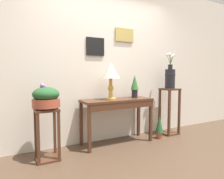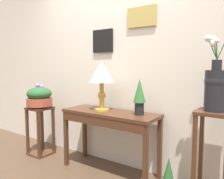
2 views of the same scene
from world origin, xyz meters
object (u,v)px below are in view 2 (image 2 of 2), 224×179
(pedestal_stand_left, at_px, (41,131))
(pedestal_stand_right, at_px, (212,159))
(flower_vase_tall_right, at_px, (216,85))
(table_lamp, at_px, (102,75))
(potted_plant_on_console, at_px, (139,95))
(planter_bowl_wide_left, at_px, (39,97))
(console_table, at_px, (109,121))
(potted_plant_floor, at_px, (168,177))

(pedestal_stand_left, xyz_separation_m, pedestal_stand_right, (2.28, 0.12, 0.09))
(pedestal_stand_left, height_order, pedestal_stand_right, pedestal_stand_right)
(flower_vase_tall_right, bearing_deg, pedestal_stand_right, 43.01)
(table_lamp, distance_m, potted_plant_on_console, 0.53)
(pedestal_stand_left, xyz_separation_m, flower_vase_tall_right, (2.28, 0.11, 0.76))
(pedestal_stand_left, distance_m, planter_bowl_wide_left, 0.49)
(console_table, height_order, potted_plant_on_console, potted_plant_on_console)
(flower_vase_tall_right, bearing_deg, potted_plant_floor, -159.68)
(console_table, relative_size, flower_vase_tall_right, 1.79)
(table_lamp, height_order, potted_plant_on_console, table_lamp)
(console_table, bearing_deg, flower_vase_tall_right, 0.71)
(pedestal_stand_right, bearing_deg, table_lamp, 179.59)
(console_table, distance_m, pedestal_stand_right, 1.16)
(console_table, bearing_deg, pedestal_stand_right, 0.76)
(potted_plant_on_console, bearing_deg, planter_bowl_wide_left, -173.94)
(console_table, height_order, table_lamp, table_lamp)
(console_table, xyz_separation_m, pedestal_stand_left, (-1.14, -0.10, -0.29))
(planter_bowl_wide_left, xyz_separation_m, pedestal_stand_right, (2.28, 0.11, -0.40))
(potted_plant_on_console, xyz_separation_m, potted_plant_floor, (0.42, -0.18, -0.74))
(potted_plant_floor, bearing_deg, pedestal_stand_right, 20.41)
(pedestal_stand_right, bearing_deg, potted_plant_on_console, 176.58)
(pedestal_stand_right, bearing_deg, pedestal_stand_left, -177.11)
(potted_plant_on_console, distance_m, pedestal_stand_left, 1.64)
(console_table, xyz_separation_m, table_lamp, (-0.12, 0.02, 0.54))
(planter_bowl_wide_left, bearing_deg, potted_plant_floor, -0.52)
(pedestal_stand_right, height_order, potted_plant_floor, pedestal_stand_right)
(pedestal_stand_right, height_order, flower_vase_tall_right, flower_vase_tall_right)
(table_lamp, distance_m, planter_bowl_wide_left, 1.08)
(potted_plant_on_console, bearing_deg, pedestal_stand_right, -3.42)
(console_table, relative_size, planter_bowl_wide_left, 3.31)
(pedestal_stand_left, bearing_deg, pedestal_stand_right, 2.89)
(console_table, distance_m, potted_plant_floor, 0.89)
(table_lamp, relative_size, potted_plant_floor, 1.45)
(console_table, relative_size, pedestal_stand_left, 1.71)
(planter_bowl_wide_left, distance_m, flower_vase_tall_right, 2.30)
(potted_plant_on_console, relative_size, flower_vase_tall_right, 0.60)
(table_lamp, relative_size, flower_vase_tall_right, 0.91)
(potted_plant_on_console, bearing_deg, potted_plant_floor, -23.23)
(table_lamp, distance_m, potted_plant_floor, 1.32)
(pedestal_stand_right, xyz_separation_m, potted_plant_floor, (-0.36, -0.13, -0.22))
(console_table, height_order, flower_vase_tall_right, flower_vase_tall_right)
(potted_plant_floor, bearing_deg, pedestal_stand_left, 179.49)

